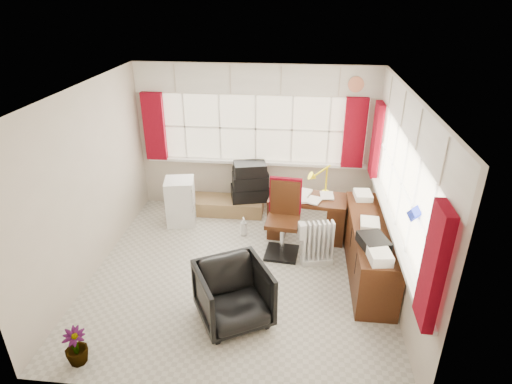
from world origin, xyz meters
TOP-DOWN VIEW (x-y plane):
  - ground at (0.00, 0.00)m, footprint 4.00×4.00m
  - room_walls at (0.00, 0.00)m, footprint 4.00×4.00m
  - window_back at (0.00, 1.94)m, footprint 3.70×0.12m
  - window_right at (1.94, 0.00)m, footprint 0.12×3.70m
  - curtains at (0.92, 0.93)m, footprint 3.83×3.83m
  - overhead_cabinets at (0.98, 0.98)m, footprint 3.98×3.98m
  - desk at (0.90, 1.09)m, footprint 1.22×0.69m
  - desk_lamp at (1.17, 1.29)m, footprint 0.19×0.17m
  - task_chair at (0.56, 0.63)m, footprint 0.51×0.54m
  - office_chair at (0.05, -0.91)m, footprint 1.07×1.07m
  - radiator at (1.05, 0.34)m, footprint 0.47×0.27m
  - credenza at (1.73, 0.20)m, footprint 0.50×2.00m
  - file_tray at (1.67, -0.32)m, footprint 0.40×0.46m
  - tv_bench at (-0.55, 1.72)m, footprint 1.40×0.50m
  - crt_tv at (-0.08, 1.87)m, footprint 0.68×0.65m
  - hifi_stack at (-0.08, 1.78)m, footprint 0.72×0.55m
  - mini_fridge at (-1.17, 1.29)m, footprint 0.53×0.53m
  - spray_bottle_a at (-0.09, 1.00)m, footprint 0.15×0.15m
  - spray_bottle_b at (-0.46, 1.65)m, footprint 0.13×0.13m
  - flower_vase at (-1.48, -1.72)m, footprint 0.31×0.31m

SIDE VIEW (x-z plane):
  - ground at x=0.00m, z-range 0.00..0.00m
  - spray_bottle_b at x=-0.46m, z-range 0.00..0.20m
  - tv_bench at x=-0.55m, z-range 0.00..0.25m
  - spray_bottle_a at x=-0.09m, z-range 0.00..0.31m
  - flower_vase at x=-1.48m, z-range 0.00..0.43m
  - radiator at x=1.05m, z-range -0.06..0.60m
  - office_chair at x=0.05m, z-range 0.00..0.73m
  - desk at x=0.90m, z-range 0.02..0.73m
  - mini_fridge at x=-1.17m, z-range 0.00..0.78m
  - credenza at x=1.73m, z-range -0.04..0.81m
  - crt_tv at x=-0.08m, z-range 0.25..0.76m
  - hifi_stack at x=-0.08m, z-range 0.23..0.90m
  - task_chair at x=0.56m, z-range 0.03..1.17m
  - file_tray at x=1.67m, z-range 0.75..0.88m
  - window_back at x=0.00m, z-range -0.85..2.75m
  - window_right at x=1.94m, z-range -0.85..2.75m
  - desk_lamp at x=1.17m, z-range 0.76..1.24m
  - curtains at x=0.92m, z-range 0.88..2.03m
  - room_walls at x=0.00m, z-range -0.50..3.50m
  - overhead_cabinets at x=0.98m, z-range 2.01..2.49m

